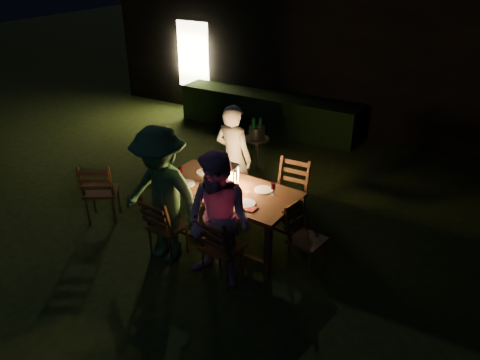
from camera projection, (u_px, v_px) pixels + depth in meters
The scene contains 29 objects.
garden_envelope at pixel (330, 43), 11.68m from camera, with size 40.00×40.00×3.20m.
dining_table at pixel (227, 193), 6.46m from camera, with size 2.03×1.10×0.82m.
chair_near_left at pixel (168, 236), 6.31m from camera, with size 0.47×0.50×0.98m.
chair_near_right at pixel (222, 258), 5.86m from camera, with size 0.48×0.51×1.01m.
chair_far_left at pixel (232, 191), 7.46m from camera, with size 0.44×0.47×0.97m.
chair_far_right at pixel (287, 207), 6.95m from camera, with size 0.49×0.52×1.06m.
chair_end at pixel (305, 249), 6.06m from camera, with size 0.52×0.49×0.95m.
chair_spare at pixel (103, 201), 7.12m from camera, with size 0.67×0.68×1.06m.
person_house_side at pixel (233, 158), 7.24m from camera, with size 0.62×0.41×1.71m, color beige.
person_opp_right at pixel (219, 221), 5.57m from camera, with size 0.85×0.66×1.75m, color #CD8DC1.
person_opp_left at pixel (162, 196), 5.98m from camera, with size 1.22×0.70×1.88m, color #31633A.
lantern at pixel (232, 177), 6.36m from camera, with size 0.16×0.16×0.35m.
plate_far_left at pixel (205, 172), 6.85m from camera, with size 0.25×0.25×0.01m, color white.
plate_near_left at pixel (186, 184), 6.52m from camera, with size 0.25×0.25×0.01m, color white.
plate_far_right at pixel (263, 190), 6.36m from camera, with size 0.25×0.25×0.01m, color white.
plate_near_right at pixel (246, 203), 6.03m from camera, with size 0.25×0.25×0.01m, color white.
wineglass_a at pixel (221, 170), 6.74m from camera, with size 0.06×0.06×0.18m, color #59070F, non-canonical shape.
wineglass_b at pixel (181, 173), 6.65m from camera, with size 0.06×0.06×0.18m, color #59070F, non-canonical shape.
wineglass_c at pixel (234, 197), 6.03m from camera, with size 0.06×0.06×0.18m, color #59070F, non-canonical shape.
wineglass_d at pixel (273, 189), 6.21m from camera, with size 0.06×0.06×0.18m, color #59070F, non-canonical shape.
wineglass_e at pixel (208, 189), 6.21m from camera, with size 0.06×0.06×0.18m, color silver, non-canonical shape.
bottle_table at pixel (212, 175), 6.48m from camera, with size 0.07×0.07×0.28m, color #0F471E.
napkin_left at pixel (204, 194), 6.25m from camera, with size 0.18×0.14×0.01m, color red.
napkin_right at pixel (249, 208), 5.93m from camera, with size 0.18×0.14×0.01m, color red.
phone at pixel (178, 185), 6.50m from camera, with size 0.14×0.07×0.01m, color black.
side_table at pixel (257, 142), 8.63m from camera, with size 0.46×0.46×0.62m.
ice_bucket at pixel (257, 133), 8.54m from camera, with size 0.30×0.30×0.22m, color #A5A8AD.
bottle_bucket_a at pixel (253, 130), 8.51m from camera, with size 0.07×0.07×0.32m, color #0F471E.
bottle_bucket_b at pixel (260, 130), 8.53m from camera, with size 0.07×0.07×0.32m, color #0F471E.
Camera 1 is at (4.03, -5.32, 3.84)m, focal length 35.00 mm.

